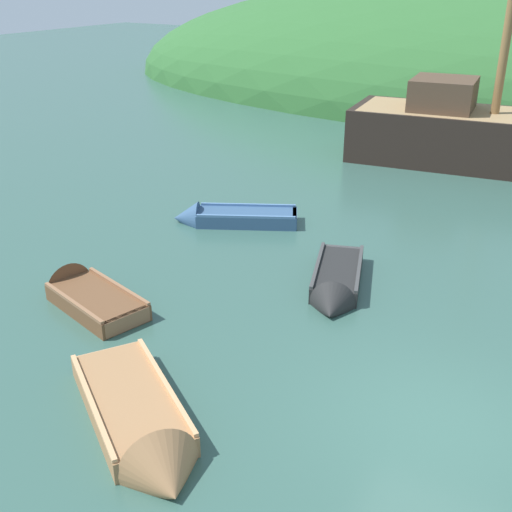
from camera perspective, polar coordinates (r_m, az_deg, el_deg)
The scene contains 6 objects.
ground_plane at distance 10.74m, azimuth 16.27°, elevation -14.57°, with size 120.00×120.00×0.00m, color #33564C.
shore_hill at distance 41.07m, azimuth 21.54°, elevation 13.68°, with size 50.56×25.31×12.75m, color #2D602D.
rowboat_outer_left at distance 17.93m, azimuth -2.47°, elevation 3.37°, with size 3.55×2.50×0.98m.
rowboat_near_dock at distance 14.27m, azimuth 7.23°, elevation -2.65°, with size 1.99×3.30×0.98m.
rowboat_portside at distance 10.23m, azimuth -10.29°, elevation -15.18°, with size 3.76×3.05×1.22m.
rowboat_center at distance 14.19m, azimuth -15.18°, elevation -3.56°, with size 3.15×1.88×1.10m.
Camera 1 is at (1.59, -8.32, 6.61)m, focal length 44.22 mm.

